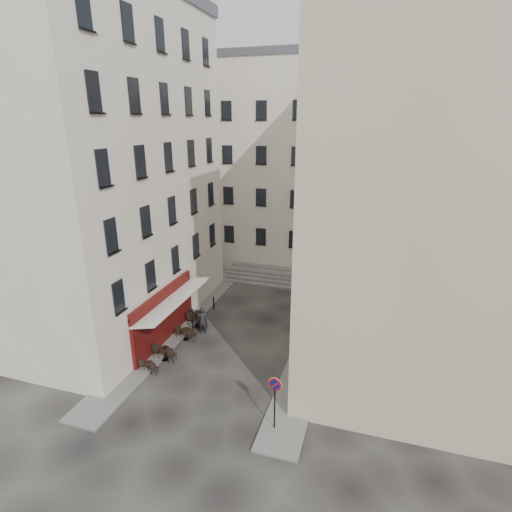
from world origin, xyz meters
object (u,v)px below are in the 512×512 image
at_px(bistro_table_b, 165,353).
at_px(no_parking_sign, 275,394).
at_px(bistro_table_a, 149,366).
at_px(pedestrian, 202,320).

bearing_deg(bistro_table_b, no_parking_sign, -24.80).
bearing_deg(no_parking_sign, bistro_table_a, 173.22).
bearing_deg(bistro_table_a, pedestrian, 77.98).
xyz_separation_m(bistro_table_a, pedestrian, (1.03, 4.85, 0.53)).
height_order(no_parking_sign, bistro_table_a, no_parking_sign).
bearing_deg(no_parking_sign, bistro_table_b, 163.80).
bearing_deg(bistro_table_b, pedestrian, 77.26).
height_order(bistro_table_a, bistro_table_b, bistro_table_b).
bearing_deg(bistro_table_b, bistro_table_a, -100.09).
relative_size(bistro_table_a, bistro_table_b, 0.80).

